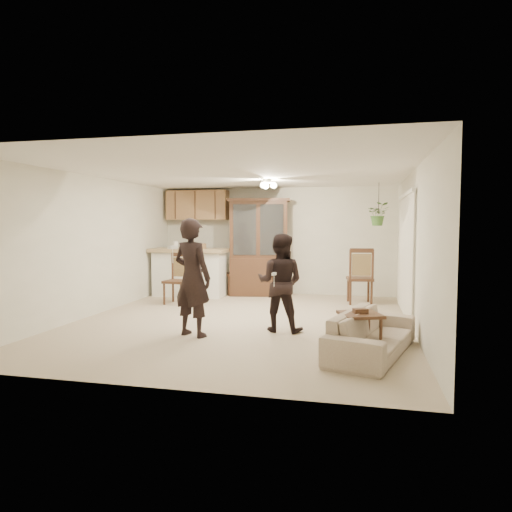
% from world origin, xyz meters
% --- Properties ---
extents(floor, '(6.50, 6.50, 0.00)m').
position_xyz_m(floor, '(0.00, 0.00, 0.00)').
color(floor, '#BDAF8F').
rests_on(floor, ground).
extents(ceiling, '(5.50, 6.50, 0.02)m').
position_xyz_m(ceiling, '(0.00, 0.00, 2.50)').
color(ceiling, silver).
rests_on(ceiling, wall_back).
extents(wall_back, '(5.50, 0.02, 2.50)m').
position_xyz_m(wall_back, '(0.00, 3.25, 1.25)').
color(wall_back, silver).
rests_on(wall_back, ground).
extents(wall_front, '(5.50, 0.02, 2.50)m').
position_xyz_m(wall_front, '(0.00, -3.25, 1.25)').
color(wall_front, silver).
rests_on(wall_front, ground).
extents(wall_left, '(0.02, 6.50, 2.50)m').
position_xyz_m(wall_left, '(-2.75, 0.00, 1.25)').
color(wall_left, silver).
rests_on(wall_left, ground).
extents(wall_right, '(0.02, 6.50, 2.50)m').
position_xyz_m(wall_right, '(2.75, 0.00, 1.25)').
color(wall_right, silver).
rests_on(wall_right, ground).
extents(breakfast_bar, '(1.60, 0.55, 1.00)m').
position_xyz_m(breakfast_bar, '(-1.85, 2.35, 0.50)').
color(breakfast_bar, white).
rests_on(breakfast_bar, floor).
extents(bar_top, '(1.75, 0.70, 0.08)m').
position_xyz_m(bar_top, '(-1.85, 2.35, 1.05)').
color(bar_top, tan).
rests_on(bar_top, breakfast_bar).
extents(upper_cabinets, '(1.50, 0.34, 0.70)m').
position_xyz_m(upper_cabinets, '(-1.90, 3.07, 2.10)').
color(upper_cabinets, brown).
rests_on(upper_cabinets, wall_back).
extents(vertical_blinds, '(0.06, 2.30, 2.10)m').
position_xyz_m(vertical_blinds, '(2.71, 0.90, 1.10)').
color(vertical_blinds, silver).
rests_on(vertical_blinds, wall_right).
extents(ceiling_fixture, '(0.36, 0.36, 0.20)m').
position_xyz_m(ceiling_fixture, '(0.20, 1.20, 2.40)').
color(ceiling_fixture, '#FFF1BF').
rests_on(ceiling_fixture, ceiling).
extents(hanging_plant, '(0.43, 0.37, 0.48)m').
position_xyz_m(hanging_plant, '(2.30, 2.40, 1.85)').
color(hanging_plant, '#316127').
rests_on(hanging_plant, ceiling).
extents(plant_cord, '(0.01, 0.01, 0.65)m').
position_xyz_m(plant_cord, '(2.30, 2.40, 2.17)').
color(plant_cord, black).
rests_on(plant_cord, ceiling).
extents(sofa, '(1.24, 2.00, 0.73)m').
position_xyz_m(sofa, '(2.10, -1.55, 0.37)').
color(sofa, beige).
rests_on(sofa, floor).
extents(adult, '(0.76, 0.63, 1.80)m').
position_xyz_m(adult, '(-0.45, -1.14, 0.90)').
color(adult, black).
rests_on(adult, floor).
extents(child, '(0.70, 0.57, 1.35)m').
position_xyz_m(child, '(0.75, -0.55, 0.68)').
color(child, black).
rests_on(child, floor).
extents(china_hutch, '(1.48, 0.75, 2.22)m').
position_xyz_m(china_hutch, '(-0.33, 2.85, 1.10)').
color(china_hutch, '#342213').
rests_on(china_hutch, floor).
extents(side_table, '(0.62, 0.62, 0.58)m').
position_xyz_m(side_table, '(1.95, -1.57, 0.27)').
color(side_table, '#342213').
rests_on(side_table, floor).
extents(chair_bar, '(0.50, 0.50, 1.05)m').
position_xyz_m(chair_bar, '(-1.74, 1.36, 0.29)').
color(chair_bar, '#342213').
rests_on(chair_bar, floor).
extents(chair_hutch_left, '(0.66, 0.66, 1.08)m').
position_xyz_m(chair_hutch_left, '(-0.93, 2.88, 0.30)').
color(chair_hutch_left, '#342213').
rests_on(chair_hutch_left, floor).
extents(chair_hutch_right, '(0.57, 0.57, 1.16)m').
position_xyz_m(chair_hutch_right, '(1.94, 2.24, 0.33)').
color(chair_hutch_right, '#342213').
rests_on(chair_hutch_right, floor).
extents(controller_adult, '(0.09, 0.16, 0.05)m').
position_xyz_m(controller_adult, '(-0.59, -1.52, 1.33)').
color(controller_adult, white).
rests_on(controller_adult, adult).
extents(controller_child, '(0.05, 0.13, 0.04)m').
position_xyz_m(controller_child, '(0.72, -0.90, 0.92)').
color(controller_child, white).
rests_on(controller_child, child).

